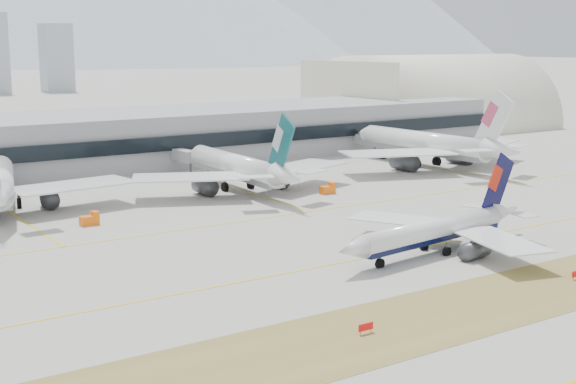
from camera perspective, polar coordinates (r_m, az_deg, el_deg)
ground at (r=133.92m, az=2.66°, el=-4.54°), size 3000.00×3000.00×0.00m
taxiing_airliner at (r=137.54m, az=10.68°, el=-2.69°), size 46.55×40.19×15.65m
widebody_eva at (r=179.29m, az=-19.77°, el=0.50°), size 55.60×55.52×20.49m
widebody_cathay at (r=191.29m, az=-3.47°, el=1.70°), size 57.03×55.85×20.36m
widebody_china_air at (r=231.14m, az=10.07°, el=3.29°), size 65.23×63.65×23.25m
terminal at (r=233.32m, az=-14.44°, el=3.52°), size 280.00×43.10×15.00m
hangar at (r=334.54m, az=10.15°, el=4.47°), size 91.00×60.00×60.00m
hold_sign_left at (r=99.26m, az=5.56°, el=-9.54°), size 2.20×0.15×1.35m
gse_c at (r=188.01m, az=2.86°, el=0.20°), size 3.55×2.00×2.60m
gse_b at (r=160.31m, az=-13.89°, el=-1.92°), size 3.55×2.00×2.60m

